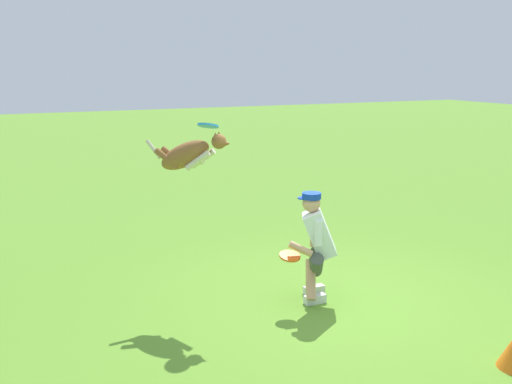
# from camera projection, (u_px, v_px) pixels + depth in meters

# --- Properties ---
(ground_plane) EXTENTS (60.00, 60.00, 0.00)m
(ground_plane) POSITION_uv_depth(u_px,v_px,m) (341.00, 304.00, 6.59)
(ground_plane) COLOR #5F952D
(person) EXTENTS (0.70, 0.64, 1.29)m
(person) POSITION_uv_depth(u_px,v_px,m) (316.00, 243.00, 6.61)
(person) COLOR silver
(person) RESTS_ON ground_plane
(dog) EXTENTS (0.82, 0.77, 0.54)m
(dog) POSITION_uv_depth(u_px,v_px,m) (189.00, 154.00, 6.49)
(dog) COLOR brown
(frisbee_flying) EXTENTS (0.27, 0.27, 0.12)m
(frisbee_flying) POSITION_uv_depth(u_px,v_px,m) (208.00, 126.00, 6.34)
(frisbee_flying) COLOR #2C92EE
(frisbee_held) EXTENTS (0.30, 0.30, 0.09)m
(frisbee_held) POSITION_uv_depth(u_px,v_px,m) (290.00, 256.00, 6.41)
(frisbee_held) COLOR orange
(frisbee_held) RESTS_ON person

